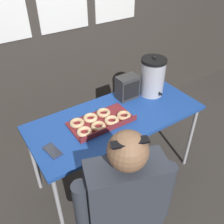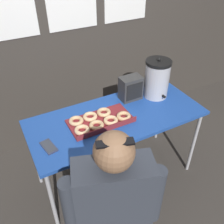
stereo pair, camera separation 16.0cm
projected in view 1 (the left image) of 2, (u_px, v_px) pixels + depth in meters
ground_plane at (116, 174)px, 2.60m from camera, size 12.00×12.00×0.00m
back_wall at (62, 14)px, 2.39m from camera, size 6.00×0.11×2.80m
folding_table at (116, 121)px, 2.17m from camera, size 1.51×0.66×0.77m
donut_box at (100, 121)px, 2.04m from camera, size 0.53×0.29×0.05m
coffee_urn at (152, 77)px, 2.32m from camera, size 0.23×0.26×0.39m
cell_phone at (52, 151)px, 1.80m from camera, size 0.11×0.17×0.01m
space_heater at (127, 87)px, 2.30m from camera, size 0.20×0.14×0.22m
person_seated at (125, 210)px, 1.63m from camera, size 0.61×0.37×1.25m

